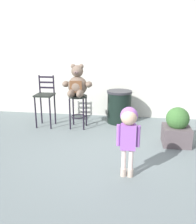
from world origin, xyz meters
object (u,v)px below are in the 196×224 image
at_px(bar_stool_with_teddy, 78,105).
at_px(bar_chair_empty, 45,98).
at_px(child_walking, 129,127).
at_px(teddy_bear, 77,84).
at_px(trash_bin, 119,107).
at_px(planter_with_shrub, 177,128).

xyz_separation_m(bar_stool_with_teddy, bar_chair_empty, (-0.73, 0.01, 0.12)).
bearing_deg(child_walking, bar_chair_empty, -27.88).
xyz_separation_m(bar_stool_with_teddy, child_walking, (1.11, -1.86, 0.20)).
distance_m(child_walking, bar_chair_empty, 2.63).
height_order(teddy_bear, child_walking, teddy_bear).
bearing_deg(bar_stool_with_teddy, bar_chair_empty, 178.90).
relative_size(teddy_bear, trash_bin, 0.88).
relative_size(bar_chair_empty, planter_with_shrub, 1.60).
relative_size(bar_stool_with_teddy, planter_with_shrub, 1.03).
xyz_separation_m(child_walking, planter_with_shrub, (0.84, 1.22, -0.39)).
xyz_separation_m(bar_chair_empty, planter_with_shrub, (2.69, -0.66, -0.32)).
relative_size(teddy_bear, planter_with_shrub, 0.95).
relative_size(trash_bin, planter_with_shrub, 1.08).
relative_size(bar_stool_with_teddy, trash_bin, 0.96).
bearing_deg(trash_bin, planter_with_shrub, -45.65).
height_order(bar_stool_with_teddy, teddy_bear, teddy_bear).
distance_m(teddy_bear, bar_chair_empty, 0.80).
bearing_deg(trash_bin, bar_stool_with_teddy, -150.74).
relative_size(bar_stool_with_teddy, child_walking, 0.73).
height_order(bar_chair_empty, planter_with_shrub, bar_chair_empty).
height_order(child_walking, planter_with_shrub, child_walking).
height_order(teddy_bear, planter_with_shrub, teddy_bear).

